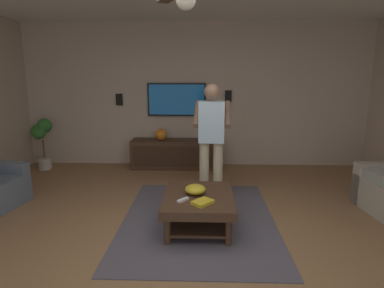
{
  "coord_description": "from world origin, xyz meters",
  "views": [
    {
      "loc": [
        -2.95,
        -0.15,
        1.75
      ],
      "look_at": [
        0.94,
        -0.01,
        0.93
      ],
      "focal_mm": 30.37,
      "sensor_mm": 36.0,
      "label": 1
    }
  ],
  "objects_px": {
    "potted_plant_tall": "(41,137)",
    "vase_round": "(161,134)",
    "wall_speaker_left": "(228,96)",
    "wall_speaker_right": "(119,99)",
    "bowl": "(195,189)",
    "person_standing": "(212,134)",
    "media_console": "(176,154)",
    "coffee_table": "(198,204)",
    "remote_white": "(183,200)",
    "tv": "(177,100)",
    "book": "(203,202)"
  },
  "relations": [
    {
      "from": "bowl",
      "to": "wall_speaker_right",
      "type": "xyz_separation_m",
      "value": [
        2.71,
        1.55,
        0.84
      ]
    },
    {
      "from": "book",
      "to": "wall_speaker_right",
      "type": "height_order",
      "value": "wall_speaker_right"
    },
    {
      "from": "coffee_table",
      "to": "wall_speaker_left",
      "type": "bearing_deg",
      "value": -10.87
    },
    {
      "from": "potted_plant_tall",
      "to": "wall_speaker_left",
      "type": "height_order",
      "value": "wall_speaker_left"
    },
    {
      "from": "person_standing",
      "to": "remote_white",
      "type": "xyz_separation_m",
      "value": [
        -1.2,
        0.34,
        -0.52
      ]
    },
    {
      "from": "tv",
      "to": "bowl",
      "type": "bearing_deg",
      "value": 8.99
    },
    {
      "from": "book",
      "to": "wall_speaker_left",
      "type": "distance_m",
      "value": 3.19
    },
    {
      "from": "bowl",
      "to": "wall_speaker_right",
      "type": "relative_size",
      "value": 1.1
    },
    {
      "from": "book",
      "to": "person_standing",
      "type": "bearing_deg",
      "value": -142.69
    },
    {
      "from": "coffee_table",
      "to": "tv",
      "type": "xyz_separation_m",
      "value": [
        2.74,
        0.46,
        1.0
      ]
    },
    {
      "from": "person_standing",
      "to": "vase_round",
      "type": "relative_size",
      "value": 7.45
    },
    {
      "from": "person_standing",
      "to": "potted_plant_tall",
      "type": "height_order",
      "value": "person_standing"
    },
    {
      "from": "media_console",
      "to": "vase_round",
      "type": "relative_size",
      "value": 7.73
    },
    {
      "from": "potted_plant_tall",
      "to": "remote_white",
      "type": "distance_m",
      "value": 3.77
    },
    {
      "from": "person_standing",
      "to": "bowl",
      "type": "relative_size",
      "value": 6.75
    },
    {
      "from": "book",
      "to": "vase_round",
      "type": "height_order",
      "value": "vase_round"
    },
    {
      "from": "coffee_table",
      "to": "person_standing",
      "type": "relative_size",
      "value": 0.61
    },
    {
      "from": "tv",
      "to": "bowl",
      "type": "height_order",
      "value": "tv"
    },
    {
      "from": "vase_round",
      "to": "wall_speaker_right",
      "type": "xyz_separation_m",
      "value": [
        0.29,
        0.84,
        0.63
      ]
    },
    {
      "from": "media_console",
      "to": "wall_speaker_right",
      "type": "xyz_separation_m",
      "value": [
        0.25,
        1.12,
        1.02
      ]
    },
    {
      "from": "bowl",
      "to": "person_standing",
      "type": "bearing_deg",
      "value": -11.89
    },
    {
      "from": "potted_plant_tall",
      "to": "wall_speaker_left",
      "type": "xyz_separation_m",
      "value": [
        0.43,
        -3.5,
        0.74
      ]
    },
    {
      "from": "coffee_table",
      "to": "potted_plant_tall",
      "type": "distance_m",
      "value": 3.78
    },
    {
      "from": "tv",
      "to": "remote_white",
      "type": "distance_m",
      "value": 3.07
    },
    {
      "from": "potted_plant_tall",
      "to": "tv",
      "type": "bearing_deg",
      "value": -80.47
    },
    {
      "from": "bowl",
      "to": "book",
      "type": "height_order",
      "value": "bowl"
    },
    {
      "from": "book",
      "to": "wall_speaker_right",
      "type": "relative_size",
      "value": 1.0
    },
    {
      "from": "coffee_table",
      "to": "remote_white",
      "type": "bearing_deg",
      "value": 137.79
    },
    {
      "from": "coffee_table",
      "to": "book",
      "type": "distance_m",
      "value": 0.29
    },
    {
      "from": "remote_white",
      "to": "book",
      "type": "xyz_separation_m",
      "value": [
        -0.08,
        -0.21,
        0.01
      ]
    },
    {
      "from": "bowl",
      "to": "wall_speaker_left",
      "type": "height_order",
      "value": "wall_speaker_left"
    },
    {
      "from": "potted_plant_tall",
      "to": "vase_round",
      "type": "xyz_separation_m",
      "value": [
        0.15,
        -2.22,
        0.03
      ]
    },
    {
      "from": "coffee_table",
      "to": "potted_plant_tall",
      "type": "height_order",
      "value": "potted_plant_tall"
    },
    {
      "from": "bowl",
      "to": "coffee_table",
      "type": "bearing_deg",
      "value": -138.14
    },
    {
      "from": "potted_plant_tall",
      "to": "bowl",
      "type": "distance_m",
      "value": 3.72
    },
    {
      "from": "person_standing",
      "to": "wall_speaker_left",
      "type": "xyz_separation_m",
      "value": [
        1.73,
        -0.36,
        0.43
      ]
    },
    {
      "from": "media_console",
      "to": "coffee_table",
      "type": "bearing_deg",
      "value": 10.51
    },
    {
      "from": "book",
      "to": "wall_speaker_left",
      "type": "height_order",
      "value": "wall_speaker_left"
    },
    {
      "from": "remote_white",
      "to": "book",
      "type": "distance_m",
      "value": 0.23
    },
    {
      "from": "vase_round",
      "to": "coffee_table",
      "type": "bearing_deg",
      "value": -163.12
    },
    {
      "from": "wall_speaker_left",
      "to": "wall_speaker_right",
      "type": "height_order",
      "value": "wall_speaker_left"
    },
    {
      "from": "potted_plant_tall",
      "to": "book",
      "type": "height_order",
      "value": "potted_plant_tall"
    },
    {
      "from": "media_console",
      "to": "vase_round",
      "type": "xyz_separation_m",
      "value": [
        -0.04,
        0.28,
        0.39
      ]
    },
    {
      "from": "media_console",
      "to": "bowl",
      "type": "bearing_deg",
      "value": 9.86
    },
    {
      "from": "vase_round",
      "to": "potted_plant_tall",
      "type": "bearing_deg",
      "value": 93.73
    },
    {
      "from": "coffee_table",
      "to": "bowl",
      "type": "xyz_separation_m",
      "value": [
        0.04,
        0.04,
        0.16
      ]
    },
    {
      "from": "coffee_table",
      "to": "remote_white",
      "type": "distance_m",
      "value": 0.27
    },
    {
      "from": "person_standing",
      "to": "vase_round",
      "type": "bearing_deg",
      "value": 36.58
    },
    {
      "from": "tv",
      "to": "wall_speaker_left",
      "type": "relative_size",
      "value": 5.1
    },
    {
      "from": "wall_speaker_right",
      "to": "media_console",
      "type": "bearing_deg",
      "value": -102.76
    }
  ]
}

